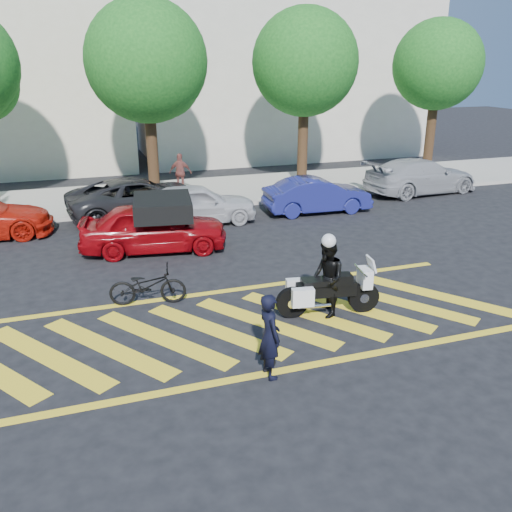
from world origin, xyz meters
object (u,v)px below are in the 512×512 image
object	(u,v)px
officer_moto	(327,278)
parked_right	(317,195)
bicycle	(148,285)
police_motorcycle	(327,291)
parked_far_right	(421,176)
parked_mid_right	(196,204)
officer_bike	(270,336)
red_convertible	(154,227)
parked_mid_left	(141,198)

from	to	relation	value
officer_moto	parked_right	xyz separation A→B (m)	(3.41, 7.85, -0.22)
bicycle	officer_moto	bearing A→B (deg)	-106.01
police_motorcycle	parked_far_right	world-z (taller)	parked_far_right
police_motorcycle	parked_mid_right	bearing A→B (deg)	106.81
officer_bike	police_motorcycle	xyz separation A→B (m)	(2.04, 1.91, -0.23)
police_motorcycle	parked_far_right	xyz separation A→B (m)	(8.79, 9.25, 0.16)
officer_bike	parked_mid_right	distance (m)	9.80
police_motorcycle	red_convertible	size ratio (longest dim) A/B	0.55
police_motorcycle	officer_moto	size ratio (longest dim) A/B	1.34
bicycle	red_convertible	xyz separation A→B (m)	(0.71, 3.68, 0.26)
police_motorcycle	parked_far_right	bearing A→B (deg)	55.15
officer_bike	parked_right	bearing A→B (deg)	-34.30
parked_far_right	bicycle	bearing A→B (deg)	115.32
police_motorcycle	parked_far_right	distance (m)	12.76
police_motorcycle	parked_mid_right	size ratio (longest dim) A/B	0.57
parked_mid_right	parked_far_right	world-z (taller)	parked_far_right
officer_moto	parked_far_right	xyz separation A→B (m)	(8.81, 9.25, -0.14)
officer_bike	parked_far_right	world-z (taller)	officer_bike
parked_right	officer_bike	bearing A→B (deg)	153.50
officer_moto	parked_mid_right	size ratio (longest dim) A/B	0.43
parked_mid_right	parked_right	world-z (taller)	parked_mid_right
red_convertible	parked_mid_left	bearing A→B (deg)	6.34
officer_moto	parked_far_right	bearing A→B (deg)	145.12
parked_far_right	police_motorcycle	bearing A→B (deg)	130.91
police_motorcycle	red_convertible	world-z (taller)	red_convertible
bicycle	police_motorcycle	xyz separation A→B (m)	(3.64, -1.82, 0.10)
parked_mid_right	parked_right	xyz separation A→B (m)	(4.51, 0.00, -0.05)
bicycle	parked_mid_left	bearing A→B (deg)	4.29
parked_mid_left	red_convertible	bearing A→B (deg)	170.59
bicycle	parked_far_right	size ratio (longest dim) A/B	0.35
police_motorcycle	parked_right	distance (m)	8.55
parked_mid_left	parked_far_right	bearing A→B (deg)	-97.58
bicycle	police_motorcycle	bearing A→B (deg)	-105.84
officer_bike	officer_moto	world-z (taller)	officer_moto
police_motorcycle	officer_moto	distance (m)	0.31
red_convertible	officer_bike	bearing A→B (deg)	-164.96
bicycle	parked_far_right	xyz separation A→B (m)	(12.44, 7.43, 0.27)
parked_right	parked_far_right	xyz separation A→B (m)	(5.40, 1.40, 0.08)
parked_far_right	parked_mid_right	bearing A→B (deg)	92.51
officer_moto	police_motorcycle	bearing A→B (deg)	118.20
parked_mid_right	parked_right	size ratio (longest dim) A/B	1.04
bicycle	parked_mid_left	world-z (taller)	parked_mid_left
officer_moto	parked_mid_left	size ratio (longest dim) A/B	0.34
bicycle	officer_moto	world-z (taller)	officer_moto
red_convertible	parked_mid_right	world-z (taller)	red_convertible
police_motorcycle	officer_moto	world-z (taller)	officer_moto
officer_bike	parked_mid_right	world-z (taller)	officer_bike
red_convertible	parked_mid_left	world-z (taller)	red_convertible
parked_mid_left	parked_right	xyz separation A→B (m)	(6.20, -1.40, -0.06)
officer_bike	officer_moto	bearing A→B (deg)	-51.87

